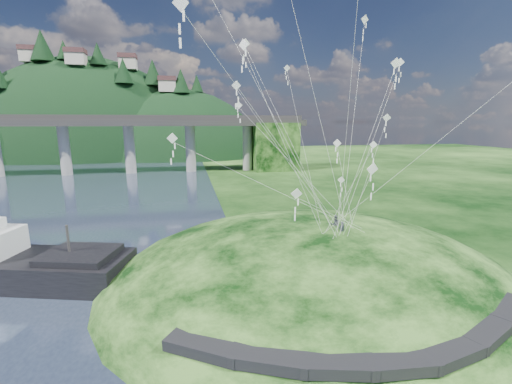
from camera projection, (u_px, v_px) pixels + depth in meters
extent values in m
plane|color=black|center=(220.00, 300.00, 25.84)|extent=(320.00, 320.00, 0.00)
ellipsoid|color=black|center=(310.00, 295.00, 29.62)|extent=(36.00, 32.00, 13.00)
cube|color=black|center=(205.00, 345.00, 17.46)|extent=(4.32, 3.62, 0.71)
cube|color=black|center=(269.00, 358.00, 16.45)|extent=(4.10, 2.97, 0.61)
cube|color=black|center=(336.00, 364.00, 16.07)|extent=(3.85, 2.37, 0.62)
cube|color=black|center=(399.00, 362.00, 16.23)|extent=(3.62, 1.83, 0.66)
cube|color=black|center=(451.00, 351.00, 17.00)|extent=(3.82, 2.27, 0.68)
cube|color=black|center=(486.00, 331.00, 18.48)|extent=(4.11, 2.97, 0.71)
cube|color=black|center=(507.00, 310.00, 20.54)|extent=(4.26, 3.43, 0.66)
cylinder|color=gray|center=(65.00, 149.00, 85.54)|extent=(2.60, 2.60, 13.00)
cylinder|color=gray|center=(130.00, 148.00, 88.55)|extent=(2.60, 2.60, 13.00)
cylinder|color=gray|center=(190.00, 148.00, 91.55)|extent=(2.60, 2.60, 13.00)
cylinder|color=gray|center=(247.00, 147.00, 94.56)|extent=(2.60, 2.60, 13.00)
cube|color=black|center=(274.00, 146.00, 96.01)|extent=(12.00, 11.00, 13.00)
ellipsoid|color=black|center=(93.00, 170.00, 140.27)|extent=(96.00, 68.00, 88.00)
ellipsoid|color=black|center=(181.00, 180.00, 140.18)|extent=(76.00, 56.00, 72.00)
cone|color=black|center=(42.00, 45.00, 118.34)|extent=(8.01, 8.01, 10.54)
cone|color=black|center=(64.00, 50.00, 119.43)|extent=(4.97, 4.97, 6.54)
cone|color=black|center=(98.00, 54.00, 119.95)|extent=(5.83, 5.83, 7.67)
cone|color=black|center=(123.00, 71.00, 118.16)|extent=(6.47, 6.47, 8.51)
cone|color=black|center=(153.00, 72.00, 126.45)|extent=(7.13, 7.13, 9.38)
cone|color=black|center=(181.00, 81.00, 124.32)|extent=(6.56, 6.56, 8.63)
cone|color=black|center=(197.00, 83.00, 130.88)|extent=(4.88, 4.88, 6.42)
cube|color=beige|center=(31.00, 56.00, 121.24)|extent=(6.00, 5.00, 4.00)
cube|color=#522E2F|center=(30.00, 48.00, 120.69)|extent=(6.40, 5.40, 1.60)
cube|color=beige|center=(76.00, 59.00, 117.20)|extent=(6.00, 5.00, 4.00)
cube|color=#522E2F|center=(75.00, 51.00, 116.65)|extent=(6.40, 5.40, 1.60)
cube|color=beige|center=(128.00, 64.00, 126.08)|extent=(6.00, 5.00, 4.00)
cube|color=#522E2F|center=(127.00, 56.00, 125.54)|extent=(6.40, 5.40, 1.60)
cube|color=beige|center=(167.00, 87.00, 124.70)|extent=(6.00, 5.00, 4.00)
cube|color=#522E2F|center=(167.00, 79.00, 124.16)|extent=(6.40, 5.40, 1.60)
cube|color=black|center=(11.00, 269.00, 28.68)|extent=(20.39, 10.59, 2.33)
cube|color=black|center=(80.00, 255.00, 27.90)|extent=(6.39, 5.78, 0.54)
cylinder|color=#2D2B2B|center=(68.00, 241.00, 27.74)|extent=(0.21, 0.21, 2.68)
cube|color=#392B17|center=(118.00, 270.00, 30.10)|extent=(13.75, 3.28, 0.34)
cylinder|color=#392B17|center=(48.00, 276.00, 29.49)|extent=(0.29, 0.29, 0.97)
cylinder|color=#392B17|center=(83.00, 274.00, 29.82)|extent=(0.29, 0.29, 0.97)
cylinder|color=#392B17|center=(118.00, 273.00, 30.15)|extent=(0.29, 0.29, 0.97)
cylinder|color=#392B17|center=(152.00, 271.00, 30.48)|extent=(0.29, 0.29, 0.97)
cylinder|color=#392B17|center=(185.00, 269.00, 30.81)|extent=(0.29, 0.29, 0.97)
imported|color=#292E37|center=(342.00, 222.00, 26.47)|extent=(0.57, 0.41, 1.48)
imported|color=#292E37|center=(336.00, 215.00, 27.93)|extent=(0.82, 0.66, 1.61)
cube|color=white|center=(297.00, 194.00, 25.63)|extent=(0.88, 0.30, 0.86)
cube|color=white|center=(296.00, 202.00, 25.76)|extent=(0.12, 0.05, 0.51)
cube|color=white|center=(296.00, 210.00, 25.88)|extent=(0.12, 0.05, 0.51)
cube|color=white|center=(296.00, 218.00, 26.01)|extent=(0.12, 0.05, 0.51)
cube|color=white|center=(172.00, 138.00, 23.53)|extent=(0.74, 0.23, 0.75)
cube|color=white|center=(173.00, 146.00, 23.64)|extent=(0.10, 0.06, 0.44)
cube|color=white|center=(173.00, 154.00, 23.75)|extent=(0.10, 0.06, 0.44)
cube|color=white|center=(173.00, 161.00, 23.85)|extent=(0.10, 0.06, 0.44)
cube|color=white|center=(287.00, 68.00, 35.24)|extent=(0.68, 0.23, 0.66)
cube|color=white|center=(287.00, 73.00, 35.33)|extent=(0.09, 0.03, 0.39)
cube|color=white|center=(287.00, 78.00, 35.43)|extent=(0.09, 0.03, 0.39)
cube|color=white|center=(287.00, 83.00, 35.53)|extent=(0.09, 0.03, 0.39)
cube|color=white|center=(372.00, 169.00, 21.01)|extent=(0.80, 0.21, 0.79)
cube|color=white|center=(372.00, 178.00, 21.13)|extent=(0.10, 0.05, 0.46)
cube|color=white|center=(371.00, 187.00, 21.24)|extent=(0.10, 0.05, 0.46)
cube|color=white|center=(371.00, 196.00, 21.36)|extent=(0.10, 0.05, 0.46)
cube|color=white|center=(244.00, 45.00, 23.16)|extent=(0.56, 0.55, 0.74)
cube|color=white|center=(244.00, 53.00, 23.26)|extent=(0.09, 0.07, 0.43)
cube|color=white|center=(244.00, 61.00, 23.37)|extent=(0.09, 0.07, 0.43)
cube|color=white|center=(244.00, 69.00, 23.48)|extent=(0.09, 0.07, 0.43)
cube|color=white|center=(245.00, 43.00, 29.84)|extent=(0.82, 0.17, 0.82)
cube|color=white|center=(245.00, 50.00, 29.96)|extent=(0.11, 0.05, 0.48)
cube|color=white|center=(245.00, 58.00, 30.08)|extent=(0.11, 0.05, 0.48)
cube|color=white|center=(245.00, 64.00, 30.19)|extent=(0.11, 0.05, 0.48)
cube|color=white|center=(181.00, 3.00, 16.90)|extent=(0.84, 0.37, 0.86)
cube|color=white|center=(181.00, 16.00, 17.02)|extent=(0.12, 0.03, 0.51)
cube|color=white|center=(182.00, 30.00, 17.15)|extent=(0.12, 0.03, 0.51)
cube|color=white|center=(182.00, 43.00, 17.28)|extent=(0.12, 0.03, 0.51)
cube|color=white|center=(337.00, 143.00, 33.51)|extent=(0.69, 0.51, 0.81)
cube|color=white|center=(337.00, 149.00, 33.63)|extent=(0.10, 0.06, 0.47)
cube|color=white|center=(337.00, 155.00, 33.75)|extent=(0.10, 0.06, 0.47)
cube|color=white|center=(336.00, 161.00, 33.86)|extent=(0.10, 0.06, 0.47)
cube|color=white|center=(387.00, 118.00, 32.45)|extent=(0.77, 0.29, 0.76)
cube|color=white|center=(386.00, 124.00, 32.56)|extent=(0.10, 0.03, 0.46)
cube|color=white|center=(386.00, 130.00, 32.68)|extent=(0.10, 0.03, 0.46)
cube|color=white|center=(385.00, 136.00, 32.79)|extent=(0.10, 0.03, 0.46)
cube|color=white|center=(396.00, 63.00, 26.63)|extent=(0.82, 0.24, 0.81)
cube|color=white|center=(395.00, 71.00, 26.75)|extent=(0.11, 0.03, 0.48)
cube|color=white|center=(395.00, 79.00, 26.87)|extent=(0.11, 0.03, 0.48)
cube|color=white|center=(394.00, 87.00, 26.99)|extent=(0.11, 0.03, 0.48)
cube|color=white|center=(400.00, 62.00, 27.11)|extent=(0.57, 0.40, 0.65)
cube|color=white|center=(400.00, 68.00, 27.20)|extent=(0.09, 0.04, 0.38)
cube|color=white|center=(399.00, 75.00, 27.30)|extent=(0.09, 0.04, 0.38)
cube|color=white|center=(399.00, 81.00, 27.39)|extent=(0.09, 0.04, 0.38)
cube|color=white|center=(373.00, 145.00, 33.92)|extent=(0.67, 0.41, 0.75)
cube|color=white|center=(373.00, 150.00, 34.03)|extent=(0.10, 0.05, 0.44)
cube|color=white|center=(373.00, 155.00, 34.14)|extent=(0.10, 0.05, 0.44)
cube|color=white|center=(372.00, 161.00, 34.24)|extent=(0.10, 0.05, 0.44)
cube|color=white|center=(239.00, 105.00, 32.47)|extent=(0.67, 0.16, 0.68)
cube|color=white|center=(239.00, 110.00, 32.57)|extent=(0.09, 0.02, 0.39)
cube|color=white|center=(239.00, 116.00, 32.66)|extent=(0.09, 0.02, 0.39)
cube|color=white|center=(239.00, 121.00, 32.76)|extent=(0.09, 0.02, 0.39)
cube|color=white|center=(365.00, 19.00, 29.89)|extent=(0.74, 0.22, 0.73)
cube|color=white|center=(364.00, 26.00, 30.00)|extent=(0.10, 0.05, 0.43)
cube|color=white|center=(364.00, 32.00, 30.10)|extent=(0.10, 0.05, 0.43)
cube|color=white|center=(364.00, 39.00, 30.21)|extent=(0.10, 0.05, 0.43)
cube|color=white|center=(341.00, 180.00, 36.65)|extent=(0.73, 0.28, 0.74)
cube|color=white|center=(341.00, 185.00, 36.76)|extent=(0.10, 0.03, 0.44)
cube|color=white|center=(341.00, 190.00, 36.87)|extent=(0.10, 0.03, 0.44)
cube|color=white|center=(340.00, 194.00, 36.97)|extent=(0.10, 0.03, 0.44)
cube|color=white|center=(236.00, 85.00, 24.63)|extent=(0.67, 0.24, 0.67)
cube|color=white|center=(236.00, 92.00, 24.73)|extent=(0.09, 0.02, 0.40)
cube|color=white|center=(236.00, 99.00, 24.83)|extent=(0.09, 0.02, 0.40)
cube|color=white|center=(236.00, 106.00, 24.92)|extent=(0.09, 0.02, 0.40)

